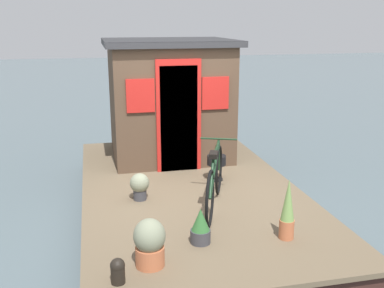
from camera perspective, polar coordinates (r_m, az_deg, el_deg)
The scene contains 10 objects.
ground_plane at distance 6.86m, azimuth -0.38°, elevation -8.84°, with size 60.00×60.00×0.00m, color #4C5B60.
houseboat_deck at distance 6.77m, azimuth -0.38°, elevation -7.11°, with size 5.47×3.09×0.45m.
houseboat_cabin at distance 7.95m, azimuth -2.93°, elevation 5.78°, with size 1.94×2.19×2.06m.
bicycle at distance 5.81m, azimuth 2.90°, elevation -4.60°, with size 1.65×0.74×0.83m.
potted_plant_thyme at distance 5.00m, azimuth 1.09°, elevation -10.46°, with size 0.22×0.22×0.40m.
potted_plant_succulent at distance 5.14m, azimuth 12.04°, elevation -8.25°, with size 0.17×0.17×0.71m.
potted_plant_mint at distance 6.17m, azimuth -6.66°, elevation -5.23°, with size 0.26×0.26×0.37m.
potted_plant_fern at distance 4.56m, azimuth -5.40°, elevation -12.35°, with size 0.32×0.32×0.50m.
charcoal_grill at distance 6.84m, azimuth 3.13°, elevation -2.26°, with size 0.29×0.29×0.39m.
mooring_bollard at distance 4.39m, azimuth -9.41°, elevation -15.52°, with size 0.14×0.14×0.25m.
Camera 1 is at (-6.10, 1.34, 2.82)m, focal length 42.02 mm.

